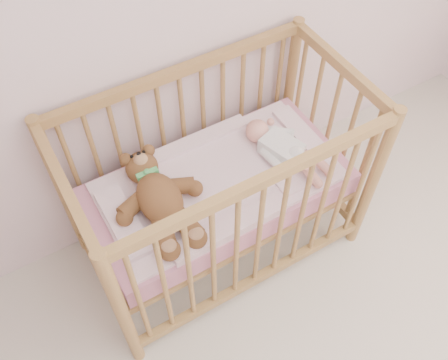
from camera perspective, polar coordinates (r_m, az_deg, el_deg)
crib at (r=2.39m, az=-0.61°, el=-0.93°), size 1.36×0.76×1.00m
mattress at (r=2.40m, az=-0.60°, el=-1.14°), size 1.22×0.62×0.13m
blanket at (r=2.34m, az=-0.62°, el=-0.05°), size 1.10×0.58×0.06m
baby at (r=2.39m, az=6.61°, el=3.95°), size 0.39×0.56×0.12m
teddy_bear at (r=2.19m, az=-7.33°, el=-2.28°), size 0.45×0.62×0.17m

